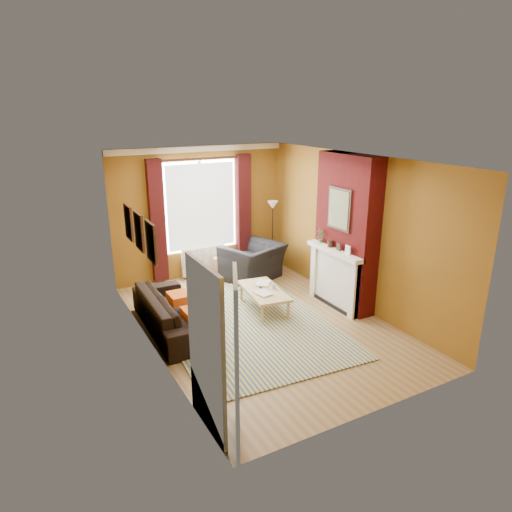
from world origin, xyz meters
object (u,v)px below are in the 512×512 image
(wicker_stool, at_px, (222,267))
(floor_lamp, at_px, (273,216))
(sofa, at_px, (173,312))
(armchair, at_px, (253,262))
(coffee_table, at_px, (264,292))

(wicker_stool, relative_size, floor_lamp, 0.30)
(sofa, xyz_separation_m, armchair, (2.27, 1.44, 0.07))
(floor_lamp, bearing_deg, wicker_stool, 176.69)
(sofa, height_order, coffee_table, sofa)
(sofa, xyz_separation_m, coffee_table, (1.69, -0.07, 0.04))
(coffee_table, height_order, wicker_stool, wicker_stool)
(sofa, bearing_deg, floor_lamp, -57.67)
(coffee_table, xyz_separation_m, floor_lamp, (1.28, 1.87, 0.88))
(armchair, distance_m, wicker_stool, 0.71)
(sofa, relative_size, coffee_table, 1.70)
(armchair, height_order, coffee_table, armchair)
(coffee_table, relative_size, wicker_stool, 2.74)
(armchair, xyz_separation_m, floor_lamp, (0.70, 0.36, 0.86))
(sofa, bearing_deg, armchair, -56.53)
(coffee_table, xyz_separation_m, wicker_stool, (0.04, 1.95, -0.14))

